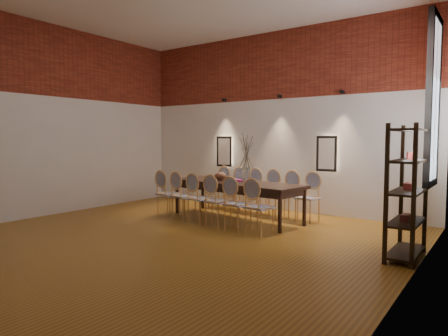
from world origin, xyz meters
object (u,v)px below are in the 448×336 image
Objects in this scene: chair_near_b at (184,196)px; chair_far_c at (250,191)px; vase at (246,175)px; shelving_rack at (407,192)px; chair_far_d at (268,193)px; bowl at (220,176)px; chair_near_d at (218,201)px; chair_near_a at (169,194)px; dining_table at (235,200)px; chair_near_f at (259,207)px; chair_near_c at (200,198)px; chair_far_f at (307,198)px; chair_far_b at (234,189)px; chair_far_e at (287,195)px; chair_near_e at (238,204)px; book at (239,180)px; chair_far_a at (219,187)px.

chair_far_c is (0.69, 1.40, 0.00)m from chair_near_b.
shelving_rack is at bearing -15.25° from vase.
chair_far_d reaches higher than bowl.
chair_near_a is at bearing -180.00° from chair_near_d.
chair_near_d is 1.00× the size of chair_far_c.
shelving_rack is at bearing 160.53° from chair_far_d.
shelving_rack is (4.16, -0.24, 0.43)m from chair_near_b.
dining_table is 0.59m from vase.
dining_table is at bearing 148.25° from chair_near_f.
dining_table is 0.79m from chair_near_c.
chair_near_f is 1.00× the size of chair_far_d.
shelving_rack is (3.71, -0.88, 0.06)m from bowl.
chair_far_b is at bearing -0.00° from chair_far_f.
chair_near_a and chair_far_e have the same top height.
chair_near_e is 1.00× the size of chair_far_f.
chair_near_e is 1.00× the size of chair_far_e.
chair_near_a is 1.49m from book.
book is at bearing 162.43° from shelving_rack.
chair_near_a is at bearing 57.12° from chair_far_c.
chair_near_b and chair_near_d have the same top height.
dining_table is 3.07× the size of chair_near_a.
chair_far_a is 1.00× the size of chair_far_d.
chair_near_d is at bearing 180.00° from chair_near_f.
shelving_rack is at bearing 7.57° from chair_near_e.
vase is at bearing 38.72° from chair_far_f.
chair_near_f is at bearing -32.09° from bowl.
chair_near_b is at bearing 37.72° from chair_far_f.
chair_near_c is 1.00× the size of chair_far_a.
chair_near_a is 0.96m from chair_near_c.
chair_far_e is (0.48, -0.07, 0.00)m from chair_far_d.
chair_far_f is (1.30, 0.56, 0.09)m from dining_table.
dining_table is 0.79m from chair_far_d.
chair_near_b and chair_near_f have the same top height.
shelving_rack reaches higher than chair_far_e.
chair_near_c is at bearing -87.53° from bowl.
book is (0.31, 0.87, 0.30)m from chair_near_c.
chair_near_b and chair_far_e have the same top height.
chair_near_f is (1.43, -0.21, 0.00)m from chair_near_c.
shelving_rack is at bearing 166.32° from chair_far_a.
vase is at bearing 36.76° from chair_near_b.
bowl is (-0.38, 0.00, 0.46)m from dining_table.
chair_far_b is 1.44m from chair_far_e.
chair_far_a is 1.92m from chair_far_e.
dining_table is 0.43m from book.
chair_near_b is 1.00× the size of chair_near_f.
dining_table is 1.42m from chair_near_f.
bowl is (-1.20, -0.63, 0.37)m from chair_far_e.
chair_near_c is 1.00× the size of chair_far_f.
chair_near_c reaches higher than book.
chair_near_a is 1.00× the size of chair_near_c.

